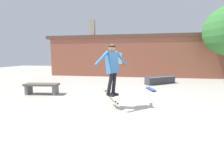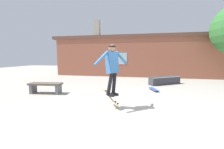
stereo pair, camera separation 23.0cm
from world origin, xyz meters
The scene contains 7 objects.
ground_plane centered at (0.00, 0.00, 0.00)m, with size 40.00×40.00×0.00m, color #A39E93.
building_backdrop centered at (-0.04, 7.66, 1.73)m, with size 14.60×0.52×4.52m.
park_bench centered at (-3.80, 1.42, 0.33)m, with size 1.45×0.61×0.47m.
skate_ledge centered at (1.59, 4.80, 0.22)m, with size 1.89×1.51×0.45m.
skater centered at (-0.56, 0.18, 1.34)m, with size 0.86×1.07×1.56m.
skateboard_flipping centered at (-0.62, 0.24, 0.30)m, with size 0.61×0.55×0.55m.
skateboard_resting centered at (0.87, 2.98, 0.07)m, with size 0.46×0.85×0.08m.
Camera 2 is at (0.37, -4.26, 1.60)m, focal length 24.00 mm.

